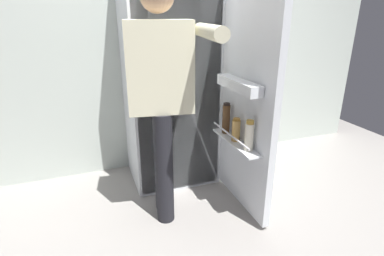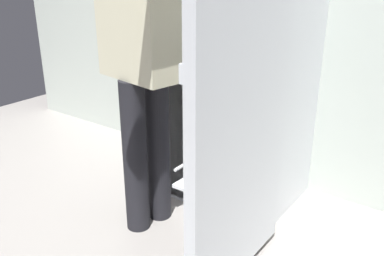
% 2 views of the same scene
% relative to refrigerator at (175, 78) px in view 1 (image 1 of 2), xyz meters
% --- Properties ---
extents(ground_plane, '(5.25, 5.25, 0.00)m').
position_rel_refrigerator_xyz_m(ground_plane, '(-0.03, -0.48, -0.89)').
color(ground_plane, gray).
extents(kitchen_wall, '(4.40, 0.10, 2.48)m').
position_rel_refrigerator_xyz_m(kitchen_wall, '(-0.03, 0.39, 0.35)').
color(kitchen_wall, beige).
rests_on(kitchen_wall, ground_plane).
extents(refrigerator, '(0.74, 1.24, 1.78)m').
position_rel_refrigerator_xyz_m(refrigerator, '(0.00, 0.00, 0.00)').
color(refrigerator, silver).
rests_on(refrigerator, ground_plane).
extents(person, '(0.52, 0.75, 1.57)m').
position_rel_refrigerator_xyz_m(person, '(-0.23, -0.48, 0.05)').
color(person, black).
rests_on(person, ground_plane).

